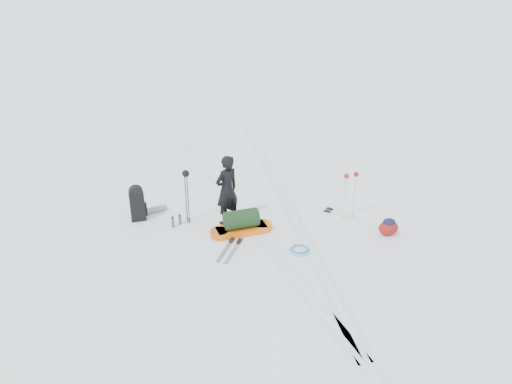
{
  "coord_description": "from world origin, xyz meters",
  "views": [
    {
      "loc": [
        -3.21,
        -10.33,
        5.98
      ],
      "look_at": [
        0.08,
        0.1,
        0.95
      ],
      "focal_mm": 35.0,
      "sensor_mm": 36.0,
      "label": 1
    }
  ],
  "objects_px": {
    "ski_poles_black": "(186,180)",
    "expedition_rucksack": "(140,204)",
    "skier": "(227,190)",
    "pulk_sled": "(241,224)"
  },
  "relations": [
    {
      "from": "skier",
      "to": "ski_poles_black",
      "type": "relative_size",
      "value": 1.26
    },
    {
      "from": "pulk_sled",
      "to": "expedition_rucksack",
      "type": "distance_m",
      "value": 2.71
    },
    {
      "from": "expedition_rucksack",
      "to": "skier",
      "type": "bearing_deg",
      "value": -21.84
    },
    {
      "from": "ski_poles_black",
      "to": "expedition_rucksack",
      "type": "bearing_deg",
      "value": 163.42
    },
    {
      "from": "expedition_rucksack",
      "to": "ski_poles_black",
      "type": "distance_m",
      "value": 1.47
    },
    {
      "from": "expedition_rucksack",
      "to": "ski_poles_black",
      "type": "height_order",
      "value": "ski_poles_black"
    },
    {
      "from": "skier",
      "to": "pulk_sled",
      "type": "distance_m",
      "value": 0.92
    },
    {
      "from": "skier",
      "to": "pulk_sled",
      "type": "height_order",
      "value": "skier"
    },
    {
      "from": "pulk_sled",
      "to": "ski_poles_black",
      "type": "bearing_deg",
      "value": 139.7
    },
    {
      "from": "skier",
      "to": "expedition_rucksack",
      "type": "distance_m",
      "value": 2.3
    }
  ]
}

